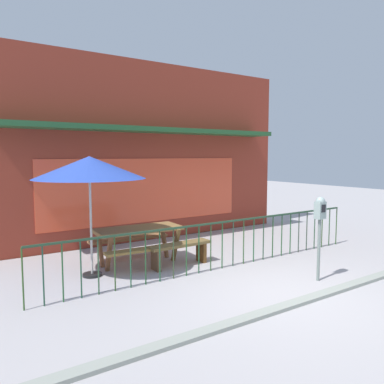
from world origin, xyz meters
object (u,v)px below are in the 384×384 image
Objects in this scene: patio_umbrella at (89,168)px; picnic_table_left at (138,235)px; parking_meter_near at (320,216)px; patio_bench at (180,249)px.

picnic_table_left is at bearing 12.49° from patio_umbrella.
picnic_table_left is at bearing 128.32° from parking_meter_near.
patio_bench is at bearing -44.72° from picnic_table_left.
parking_meter_near reaches higher than patio_bench.
picnic_table_left is 1.83m from patio_umbrella.
patio_umbrella is 4.31m from parking_meter_near.
picnic_table_left is 3.65m from parking_meter_near.
picnic_table_left is 1.22× the size of parking_meter_near.
picnic_table_left is 0.83× the size of patio_umbrella.
parking_meter_near is at bearing -37.75° from patio_umbrella.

